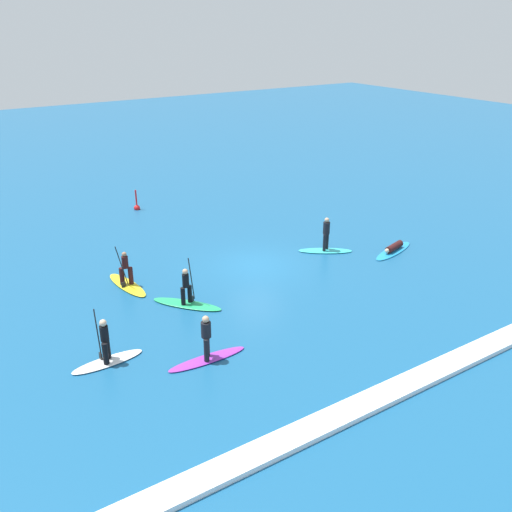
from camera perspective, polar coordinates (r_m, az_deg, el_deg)
ground_plane at (r=27.43m, az=0.00°, el=-0.96°), size 120.00×120.00×0.00m
surfer_on_teal_board at (r=29.08m, az=7.16°, el=1.34°), size 2.73×2.16×1.86m
surfer_on_green_board at (r=23.75m, az=-7.12°, el=-4.34°), size 2.54×2.91×2.20m
surfer_on_yellow_board at (r=25.88m, az=-13.12°, el=-2.37°), size 1.16×3.12×2.12m
surfer_on_purple_board at (r=20.00m, az=-5.07°, el=-9.35°), size 3.03×0.67×1.80m
surfer_on_white_board at (r=20.52m, az=-15.09°, el=-9.50°), size 2.62×0.78×2.06m
surfer_on_blue_board at (r=29.86m, az=13.93°, el=0.71°), size 3.37×1.65×0.43m
marker_buoy at (r=36.22m, az=-12.12°, el=4.98°), size 0.39×0.39×1.38m
wave_crest at (r=20.25m, az=17.40°, el=-11.45°), size 25.99×0.90×0.18m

